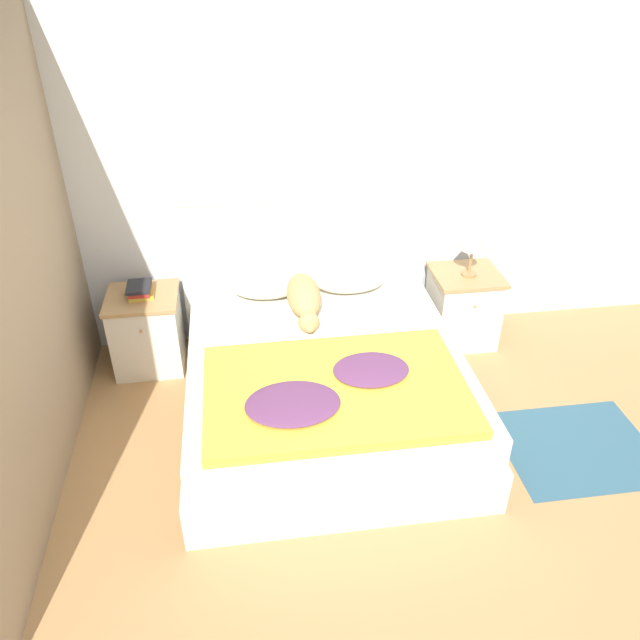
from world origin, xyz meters
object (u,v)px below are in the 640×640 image
(bed, at_px, (324,383))
(nightstand_right, at_px, (463,307))
(pillow_right, at_px, (349,280))
(table_lamp, at_px, (474,241))
(pillow_left, at_px, (268,285))
(dog, at_px, (304,298))
(book_stack, at_px, (140,290))
(nightstand_left, at_px, (147,331))

(bed, relative_size, nightstand_right, 3.34)
(nightstand_right, height_order, pillow_right, pillow_right)
(bed, xyz_separation_m, table_lamp, (1.18, 0.71, 0.60))
(pillow_left, bearing_deg, dog, -49.08)
(bed, xyz_separation_m, book_stack, (-1.18, 0.76, 0.37))
(book_stack, bearing_deg, dog, -13.19)
(nightstand_left, bearing_deg, bed, -32.07)
(bed, bearing_deg, book_stack, 147.43)
(nightstand_left, relative_size, book_stack, 2.58)
(bed, height_order, pillow_left, pillow_left)
(pillow_right, bearing_deg, pillow_left, 180.00)
(pillow_right, height_order, dog, dog)
(nightstand_left, xyz_separation_m, dog, (1.11, -0.25, 0.32))
(nightstand_left, bearing_deg, dog, -12.43)
(pillow_right, xyz_separation_m, book_stack, (-1.48, 0.00, 0.04))
(nightstand_right, bearing_deg, book_stack, 179.61)
(book_stack, bearing_deg, nightstand_right, -0.39)
(nightstand_right, relative_size, pillow_left, 1.12)
(nightstand_left, xyz_separation_m, nightstand_right, (2.36, 0.00, 0.00))
(pillow_right, relative_size, dog, 0.74)
(table_lamp, bearing_deg, dog, -170.08)
(nightstand_left, relative_size, pillow_left, 1.12)
(bed, distance_m, table_lamp, 1.50)
(nightstand_right, distance_m, table_lamp, 0.57)
(pillow_right, height_order, book_stack, book_stack)
(pillow_left, bearing_deg, pillow_right, 0.00)
(bed, bearing_deg, nightstand_left, 147.93)
(book_stack, distance_m, table_lamp, 2.38)
(nightstand_right, relative_size, pillow_right, 1.12)
(table_lamp, bearing_deg, pillow_right, 177.25)
(table_lamp, bearing_deg, book_stack, 178.95)
(nightstand_left, distance_m, table_lamp, 2.43)
(nightstand_right, distance_m, pillow_left, 1.50)
(nightstand_left, bearing_deg, table_lamp, -0.66)
(book_stack, bearing_deg, pillow_right, -0.03)
(bed, bearing_deg, pillow_left, 111.20)
(nightstand_right, distance_m, dog, 1.31)
(nightstand_right, xyz_separation_m, table_lamp, (0.00, -0.03, 0.57))
(dog, height_order, book_stack, dog)
(bed, height_order, dog, dog)
(nightstand_left, relative_size, table_lamp, 1.56)
(nightstand_left, height_order, nightstand_right, same)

